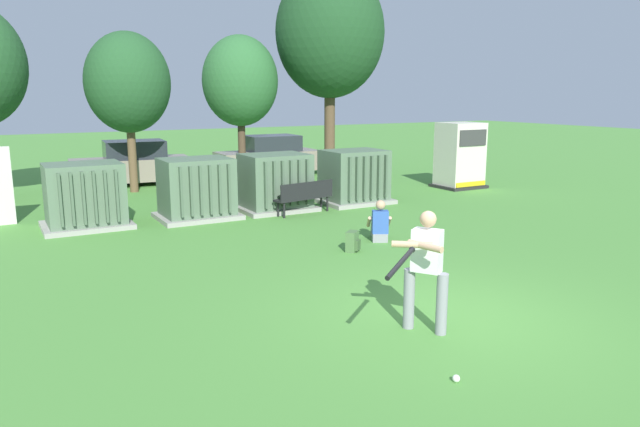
{
  "coord_description": "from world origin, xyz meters",
  "views": [
    {
      "loc": [
        -5.86,
        -6.48,
        3.32
      ],
      "look_at": [
        -0.27,
        3.5,
        1.0
      ],
      "focal_mm": 33.43,
      "sensor_mm": 36.0,
      "label": 1
    }
  ],
  "objects_px": {
    "parked_car_leftmost": "(132,164)",
    "parked_car_left_of_center": "(269,157)",
    "transformer_mid_east": "(275,183)",
    "park_bench": "(305,195)",
    "seated_spectator": "(380,225)",
    "transformer_east": "(354,177)",
    "generator_enclosure": "(460,156)",
    "batter": "(425,266)",
    "backpack": "(353,242)",
    "transformer_west": "(85,197)",
    "transformer_mid_west": "(197,189)",
    "sports_ball": "(456,378)"
  },
  "relations": [
    {
      "from": "park_bench",
      "to": "seated_spectator",
      "type": "distance_m",
      "value": 3.51
    },
    {
      "from": "transformer_mid_west",
      "to": "parked_car_leftmost",
      "type": "xyz_separation_m",
      "value": [
        -0.21,
        6.96,
        -0.04
      ]
    },
    {
      "from": "backpack",
      "to": "batter",
      "type": "bearing_deg",
      "value": -109.36
    },
    {
      "from": "park_bench",
      "to": "batter",
      "type": "xyz_separation_m",
      "value": [
        -2.45,
        -8.21,
        0.44
      ]
    },
    {
      "from": "backpack",
      "to": "seated_spectator",
      "type": "bearing_deg",
      "value": 26.08
    },
    {
      "from": "transformer_east",
      "to": "batter",
      "type": "bearing_deg",
      "value": -116.95
    },
    {
      "from": "transformer_west",
      "to": "parked_car_leftmost",
      "type": "xyz_separation_m",
      "value": [
        2.58,
        6.69,
        -0.04
      ]
    },
    {
      "from": "transformer_west",
      "to": "transformer_mid_west",
      "type": "relative_size",
      "value": 1.0
    },
    {
      "from": "generator_enclosure",
      "to": "transformer_west",
      "type": "bearing_deg",
      "value": -178.36
    },
    {
      "from": "transformer_west",
      "to": "batter",
      "type": "xyz_separation_m",
      "value": [
        3.12,
        -9.42,
        0.19
      ]
    },
    {
      "from": "transformer_mid_west",
      "to": "park_bench",
      "type": "relative_size",
      "value": 1.14
    },
    {
      "from": "parked_car_leftmost",
      "to": "parked_car_left_of_center",
      "type": "height_order",
      "value": "same"
    },
    {
      "from": "seated_spectator",
      "to": "backpack",
      "type": "relative_size",
      "value": 2.19
    },
    {
      "from": "generator_enclosure",
      "to": "parked_car_left_of_center",
      "type": "bearing_deg",
      "value": 125.49
    },
    {
      "from": "transformer_mid_west",
      "to": "sports_ball",
      "type": "bearing_deg",
      "value": -91.48
    },
    {
      "from": "sports_ball",
      "to": "parked_car_left_of_center",
      "type": "distance_m",
      "value": 18.38
    },
    {
      "from": "transformer_west",
      "to": "park_bench",
      "type": "xyz_separation_m",
      "value": [
        5.57,
        -1.21,
        -0.25
      ]
    },
    {
      "from": "sports_ball",
      "to": "backpack",
      "type": "height_order",
      "value": "backpack"
    },
    {
      "from": "transformer_west",
      "to": "transformer_mid_west",
      "type": "bearing_deg",
      "value": -5.55
    },
    {
      "from": "parked_car_leftmost",
      "to": "transformer_west",
      "type": "bearing_deg",
      "value": -111.09
    },
    {
      "from": "transformer_mid_west",
      "to": "generator_enclosure",
      "type": "xyz_separation_m",
      "value": [
        9.84,
        0.63,
        0.35
      ]
    },
    {
      "from": "batter",
      "to": "backpack",
      "type": "bearing_deg",
      "value": 70.64
    },
    {
      "from": "transformer_west",
      "to": "sports_ball",
      "type": "height_order",
      "value": "transformer_west"
    },
    {
      "from": "transformer_west",
      "to": "backpack",
      "type": "height_order",
      "value": "transformer_west"
    },
    {
      "from": "park_bench",
      "to": "batter",
      "type": "distance_m",
      "value": 8.58
    },
    {
      "from": "park_bench",
      "to": "parked_car_leftmost",
      "type": "relative_size",
      "value": 0.43
    },
    {
      "from": "generator_enclosure",
      "to": "park_bench",
      "type": "bearing_deg",
      "value": -167.45
    },
    {
      "from": "park_bench",
      "to": "parked_car_leftmost",
      "type": "distance_m",
      "value": 8.44
    },
    {
      "from": "sports_ball",
      "to": "generator_enclosure",
      "type": "bearing_deg",
      "value": 47.78
    },
    {
      "from": "transformer_west",
      "to": "transformer_mid_east",
      "type": "xyz_separation_m",
      "value": [
        5.11,
        -0.27,
        0.0
      ]
    },
    {
      "from": "transformer_west",
      "to": "parked_car_left_of_center",
      "type": "bearing_deg",
      "value": 39.7
    },
    {
      "from": "generator_enclosure",
      "to": "backpack",
      "type": "height_order",
      "value": "generator_enclosure"
    },
    {
      "from": "seated_spectator",
      "to": "park_bench",
      "type": "bearing_deg",
      "value": 91.18
    },
    {
      "from": "transformer_mid_east",
      "to": "parked_car_leftmost",
      "type": "distance_m",
      "value": 7.4
    },
    {
      "from": "transformer_west",
      "to": "seated_spectator",
      "type": "height_order",
      "value": "transformer_west"
    },
    {
      "from": "backpack",
      "to": "parked_car_leftmost",
      "type": "relative_size",
      "value": 0.1
    },
    {
      "from": "transformer_west",
      "to": "generator_enclosure",
      "type": "bearing_deg",
      "value": 1.64
    },
    {
      "from": "seated_spectator",
      "to": "backpack",
      "type": "distance_m",
      "value": 1.18
    },
    {
      "from": "sports_ball",
      "to": "parked_car_left_of_center",
      "type": "xyz_separation_m",
      "value": [
        5.58,
        17.5,
        0.71
      ]
    },
    {
      "from": "sports_ball",
      "to": "backpack",
      "type": "distance_m",
      "value": 5.92
    },
    {
      "from": "transformer_east",
      "to": "batter",
      "type": "height_order",
      "value": "batter"
    },
    {
      "from": "transformer_mid_east",
      "to": "parked_car_leftmost",
      "type": "height_order",
      "value": "same"
    },
    {
      "from": "batter",
      "to": "backpack",
      "type": "relative_size",
      "value": 3.95
    },
    {
      "from": "parked_car_leftmost",
      "to": "backpack",
      "type": "bearing_deg",
      "value": -80.43
    },
    {
      "from": "transformer_mid_east",
      "to": "parked_car_left_of_center",
      "type": "height_order",
      "value": "same"
    },
    {
      "from": "generator_enclosure",
      "to": "seated_spectator",
      "type": "distance_m",
      "value": 8.67
    },
    {
      "from": "batter",
      "to": "parked_car_leftmost",
      "type": "bearing_deg",
      "value": 91.92
    },
    {
      "from": "transformer_east",
      "to": "generator_enclosure",
      "type": "distance_m",
      "value": 4.98
    },
    {
      "from": "transformer_mid_west",
      "to": "park_bench",
      "type": "height_order",
      "value": "transformer_mid_west"
    },
    {
      "from": "seated_spectator",
      "to": "backpack",
      "type": "height_order",
      "value": "seated_spectator"
    }
  ]
}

